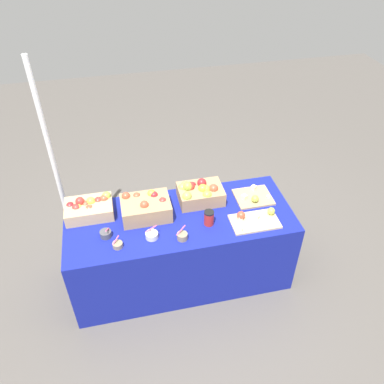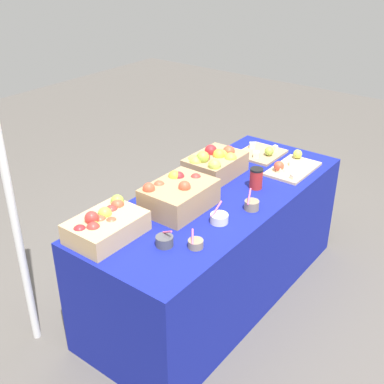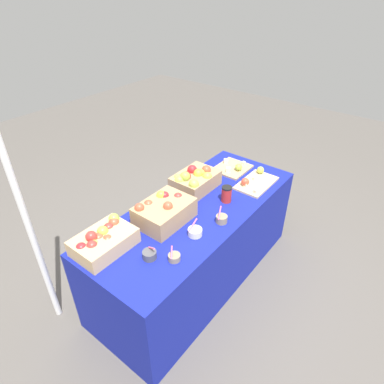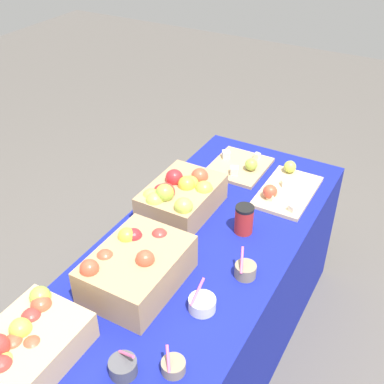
% 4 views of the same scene
% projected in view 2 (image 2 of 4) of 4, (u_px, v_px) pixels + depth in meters
% --- Properties ---
extents(ground_plane, '(10.00, 10.00, 0.00)m').
position_uv_depth(ground_plane, '(216.00, 291.00, 3.30)').
color(ground_plane, '#56514C').
extents(table, '(1.90, 0.76, 0.74)m').
position_uv_depth(table, '(217.00, 246.00, 3.13)').
color(table, navy).
rests_on(table, ground_plane).
extents(apple_crate_left, '(0.39, 0.27, 0.17)m').
position_uv_depth(apple_crate_left, '(105.00, 225.00, 2.52)').
color(apple_crate_left, tan).
rests_on(apple_crate_left, table).
extents(apple_crate_middle, '(0.40, 0.29, 0.19)m').
position_uv_depth(apple_crate_middle, '(179.00, 195.00, 2.78)').
color(apple_crate_middle, tan).
rests_on(apple_crate_middle, table).
extents(apple_crate_right, '(0.38, 0.28, 0.19)m').
position_uv_depth(apple_crate_right, '(214.00, 163.00, 3.16)').
color(apple_crate_right, tan).
rests_on(apple_crate_right, table).
extents(cutting_board_front, '(0.39, 0.24, 0.09)m').
position_uv_depth(cutting_board_front, '(291.00, 167.00, 3.26)').
color(cutting_board_front, '#D1B284').
rests_on(cutting_board_front, table).
extents(cutting_board_back, '(0.32, 0.27, 0.08)m').
position_uv_depth(cutting_board_back, '(262.00, 153.00, 3.48)').
color(cutting_board_back, tan).
rests_on(cutting_board_back, table).
extents(sample_bowl_near, '(0.09, 0.09, 0.10)m').
position_uv_depth(sample_bowl_near, '(165.00, 241.00, 2.46)').
color(sample_bowl_near, '#4C4C51').
rests_on(sample_bowl_near, table).
extents(sample_bowl_mid, '(0.10, 0.10, 0.11)m').
position_uv_depth(sample_bowl_mid, '(219.00, 218.00, 2.66)').
color(sample_bowl_mid, silver).
rests_on(sample_bowl_mid, table).
extents(sample_bowl_far, '(0.09, 0.08, 0.12)m').
position_uv_depth(sample_bowl_far, '(252.00, 205.00, 2.79)').
color(sample_bowl_far, gray).
rests_on(sample_bowl_far, table).
extents(sample_bowl_extra, '(0.08, 0.08, 0.09)m').
position_uv_depth(sample_bowl_extra, '(196.00, 243.00, 2.45)').
color(sample_bowl_extra, gray).
rests_on(sample_bowl_extra, table).
extents(coffee_cup, '(0.08, 0.08, 0.13)m').
position_uv_depth(coffee_cup, '(256.00, 178.00, 3.01)').
color(coffee_cup, red).
rests_on(coffee_cup, table).
extents(tent_pole, '(0.04, 0.04, 1.97)m').
position_uv_depth(tent_pole, '(9.00, 191.00, 2.48)').
color(tent_pole, white).
rests_on(tent_pole, ground_plane).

